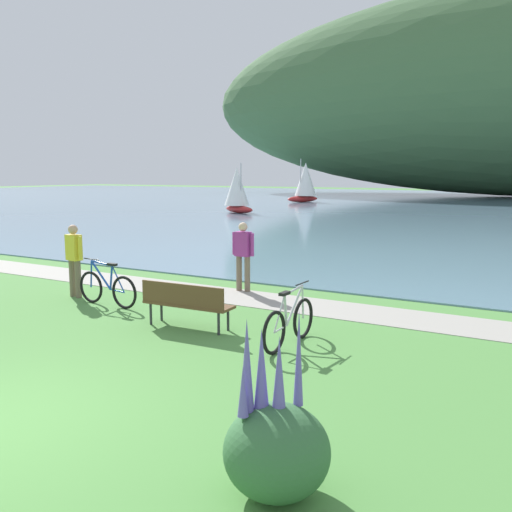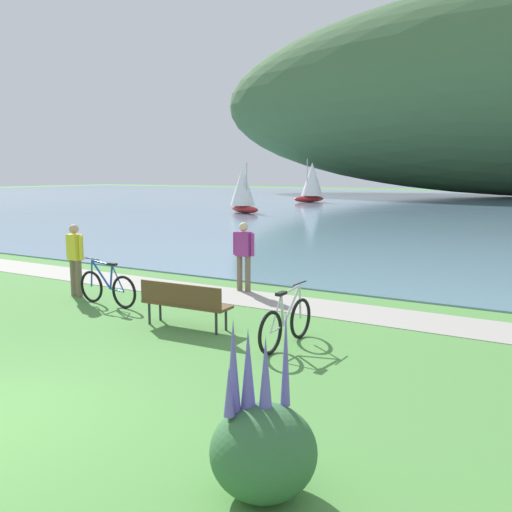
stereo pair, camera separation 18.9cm
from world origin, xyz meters
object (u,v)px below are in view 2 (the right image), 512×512
Objects in this scene: person_at_shoreline at (244,252)px; sailboat_nearest_to_shore at (312,182)px; bicycle_leaning_near_bench at (286,323)px; bicycle_beside_path at (107,288)px; person_on_the_grass at (75,256)px; sailboat_toward_hillside at (243,189)px; park_bench_near_camera at (184,301)px.

sailboat_nearest_to_shore is (-16.25, 38.48, 1.04)m from person_at_shoreline.
bicycle_leaning_near_bench is 4.79m from bicycle_beside_path.
person_on_the_grass reaches higher than bicycle_leaning_near_bench.
bicycle_leaning_near_bench is 1.04× the size of person_on_the_grass.
person_at_shoreline is 26.78m from sailboat_toward_hillside.
sailboat_nearest_to_shore is (-14.44, 41.26, 1.62)m from bicycle_beside_path.
person_on_the_grass is at bearing 168.05° from bicycle_beside_path.
person_on_the_grass is at bearing -72.20° from sailboat_nearest_to_shore.
bicycle_beside_path is at bearing -70.71° from sailboat_nearest_to_shore.
bicycle_leaning_near_bench is (2.16, 0.02, -0.12)m from park_bench_near_camera.
sailboat_toward_hillside is at bearing -82.81° from sailboat_nearest_to_shore.
sailboat_toward_hillside reaches higher than bicycle_leaning_near_bench.
sailboat_nearest_to_shore is at bearing 112.16° from park_bench_near_camera.
bicycle_leaning_near_bench is at bearing -56.51° from sailboat_toward_hillside.
bicycle_beside_path is 0.42× the size of sailboat_nearest_to_shore.
bicycle_beside_path is at bearing -123.05° from person_at_shoreline.
person_at_shoreline reaches higher than bicycle_leaning_near_bench.
park_bench_near_camera is 4.01m from person_on_the_grass.
sailboat_nearest_to_shore is at bearing 114.66° from bicycle_leaning_near_bench.
bicycle_leaning_near_bench and bicycle_beside_path have the same top height.
park_bench_near_camera is at bearing -67.84° from sailboat_nearest_to_shore.
bicycle_leaning_near_bench is at bearing 0.44° from park_bench_near_camera.
bicycle_leaning_near_bench is 0.50× the size of sailboat_toward_hillside.
bicycle_beside_path is 43.74m from sailboat_nearest_to_shore.
person_at_shoreline is 0.48× the size of sailboat_toward_hillside.
person_on_the_grass is (-3.89, 0.86, 0.46)m from park_bench_near_camera.
person_on_the_grass reaches higher than park_bench_near_camera.
bicycle_beside_path is 28.35m from sailboat_toward_hillside.
sailboat_nearest_to_shore reaches higher than bicycle_leaning_near_bench.
person_on_the_grass reaches higher than bicycle_beside_path.
sailboat_toward_hillside is at bearing 116.07° from bicycle_beside_path.
bicycle_leaning_near_bench is 31.21m from sailboat_toward_hillside.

